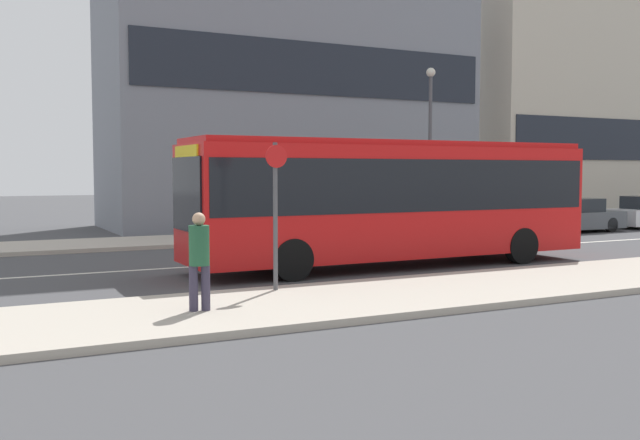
# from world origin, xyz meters

# --- Properties ---
(ground_plane) EXTENTS (120.00, 120.00, 0.00)m
(ground_plane) POSITION_xyz_m (0.00, 0.00, 0.00)
(ground_plane) COLOR #444447
(sidewalk_near) EXTENTS (44.00, 3.50, 0.13)m
(sidewalk_near) POSITION_xyz_m (0.00, -6.25, 0.07)
(sidewalk_near) COLOR #B2A899
(sidewalk_near) RESTS_ON ground_plane
(sidewalk_far) EXTENTS (44.00, 3.50, 0.13)m
(sidewalk_far) POSITION_xyz_m (0.00, 6.25, 0.07)
(sidewalk_far) COLOR #B2A899
(sidewalk_far) RESTS_ON ground_plane
(lane_centerline) EXTENTS (41.80, 0.16, 0.01)m
(lane_centerline) POSITION_xyz_m (0.00, 0.00, 0.00)
(lane_centerline) COLOR silver
(lane_centerline) RESTS_ON ground_plane
(apartment_block_right_tower) EXTENTS (15.96, 4.36, 15.19)m
(apartment_block_right_tower) POSITION_xyz_m (24.80, 11.64, 7.59)
(apartment_block_right_tower) COLOR beige
(apartment_block_right_tower) RESTS_ON ground_plane
(city_bus) EXTENTS (10.85, 2.46, 3.21)m
(city_bus) POSITION_xyz_m (2.42, -2.24, 1.85)
(city_bus) COLOR red
(city_bus) RESTS_ON ground_plane
(parked_car_0) EXTENTS (4.37, 1.79, 1.36)m
(parked_car_0) POSITION_xyz_m (14.59, 3.37, 0.64)
(parked_car_0) COLOR #4C5156
(parked_car_0) RESTS_ON ground_plane
(pedestrian_near_stop) EXTENTS (0.35, 0.34, 1.64)m
(pedestrian_near_stop) POSITION_xyz_m (-3.99, -6.34, 1.06)
(pedestrian_near_stop) COLOR #383347
(pedestrian_near_stop) RESTS_ON sidewalk_near
(bus_stop_sign) EXTENTS (0.44, 0.12, 2.88)m
(bus_stop_sign) POSITION_xyz_m (-2.03, -4.99, 1.80)
(bus_stop_sign) COLOR #4C4C51
(bus_stop_sign) RESTS_ON sidewalk_near
(street_lamp) EXTENTS (0.36, 0.36, 6.40)m
(street_lamp) POSITION_xyz_m (9.22, 5.63, 4.07)
(street_lamp) COLOR #4C4C51
(street_lamp) RESTS_ON sidewalk_far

